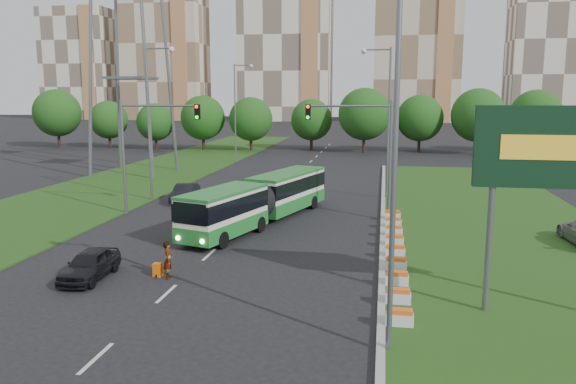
% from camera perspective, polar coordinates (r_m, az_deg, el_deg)
% --- Properties ---
extents(ground, '(360.00, 360.00, 0.00)m').
position_cam_1_polar(ground, '(29.45, -2.39, -6.64)').
color(ground, black).
rests_on(ground, ground).
extents(grass_median, '(14.00, 60.00, 0.15)m').
position_cam_1_polar(grass_median, '(37.23, 20.38, -3.61)').
color(grass_median, '#244C15').
rests_on(grass_median, ground).
extents(median_kerb, '(0.30, 60.00, 0.18)m').
position_cam_1_polar(median_kerb, '(36.55, 9.61, -3.34)').
color(median_kerb, '#9C9C9C').
rests_on(median_kerb, ground).
extents(left_verge, '(12.00, 110.00, 0.10)m').
position_cam_1_polar(left_verge, '(58.39, -14.65, 1.40)').
color(left_verge, '#244C15').
rests_on(left_verge, ground).
extents(lane_markings, '(0.20, 100.00, 0.01)m').
position_cam_1_polar(lane_markings, '(49.15, -0.95, 0.11)').
color(lane_markings, beige).
rests_on(lane_markings, ground).
extents(flower_planters, '(1.10, 18.10, 0.60)m').
position_cam_1_polar(flower_planters, '(29.49, 10.84, -5.88)').
color(flower_planters, silver).
rests_on(flower_planters, grass_median).
extents(billboard, '(6.00, 0.37, 8.00)m').
position_cam_1_polar(billboard, '(22.60, 25.87, 3.26)').
color(billboard, slate).
rests_on(billboard, ground).
extents(traffic_mast_median, '(5.76, 0.32, 8.00)m').
position_cam_1_polar(traffic_mast_median, '(37.73, 7.91, 5.22)').
color(traffic_mast_median, slate).
rests_on(traffic_mast_median, ground).
extents(traffic_mast_left, '(5.76, 0.32, 8.00)m').
position_cam_1_polar(traffic_mast_left, '(40.18, -14.38, 5.28)').
color(traffic_mast_left, slate).
rests_on(traffic_mast_left, ground).
extents(street_lamps, '(36.00, 60.00, 12.00)m').
position_cam_1_polar(street_lamps, '(38.71, -3.72, 6.37)').
color(street_lamps, slate).
rests_on(street_lamps, ground).
extents(tree_line, '(120.00, 8.00, 9.00)m').
position_cam_1_polar(tree_line, '(82.78, 12.58, 7.02)').
color(tree_line, '#144612').
rests_on(tree_line, ground).
extents(apartment_tower_west, '(26.00, 15.00, 48.00)m').
position_cam_1_polar(apartment_tower_west, '(191.87, -12.45, 14.40)').
color(apartment_tower_west, beige).
rests_on(apartment_tower_west, ground).
extents(apartment_tower_cwest, '(28.00, 15.00, 52.00)m').
position_cam_1_polar(apartment_tower_cwest, '(181.12, -0.21, 15.54)').
color(apartment_tower_cwest, white).
rests_on(apartment_tower_cwest, ground).
extents(apartment_tower_ceast, '(25.00, 15.00, 50.00)m').
position_cam_1_polar(apartment_tower_ceast, '(178.59, 13.00, 15.05)').
color(apartment_tower_ceast, beige).
rests_on(apartment_tower_ceast, ground).
extents(apartment_tower_east, '(27.00, 15.00, 47.00)m').
position_cam_1_polar(apartment_tower_east, '(184.85, 25.82, 13.68)').
color(apartment_tower_east, white).
rests_on(apartment_tower_east, ground).
extents(midrise_west, '(22.00, 14.00, 36.00)m').
position_cam_1_polar(midrise_west, '(204.50, -20.38, 12.04)').
color(midrise_west, white).
rests_on(midrise_west, ground).
extents(articulated_bus, '(2.41, 15.45, 2.54)m').
position_cam_1_polar(articulated_bus, '(36.76, -3.05, -0.80)').
color(articulated_bus, silver).
rests_on(articulated_bus, ground).
extents(car_left_near, '(1.78, 4.06, 1.36)m').
position_cam_1_polar(car_left_near, '(27.50, -19.50, -6.96)').
color(car_left_near, black).
rests_on(car_left_near, ground).
extents(car_left_far, '(1.86, 4.37, 1.40)m').
position_cam_1_polar(car_left_far, '(44.89, -10.43, -0.09)').
color(car_left_far, black).
rests_on(car_left_far, ground).
extents(pedestrian, '(0.58, 0.73, 1.74)m').
position_cam_1_polar(pedestrian, '(26.56, -12.09, -6.76)').
color(pedestrian, gray).
rests_on(pedestrian, ground).
extents(shopping_trolley, '(0.38, 0.40, 0.65)m').
position_cam_1_polar(shopping_trolley, '(27.04, -13.11, -7.72)').
color(shopping_trolley, orange).
rests_on(shopping_trolley, ground).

